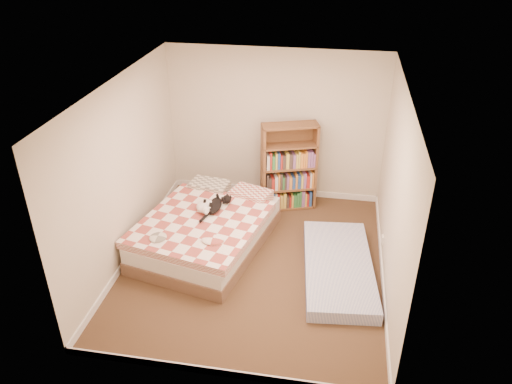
% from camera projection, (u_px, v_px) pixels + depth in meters
% --- Properties ---
extents(room, '(3.51, 4.01, 2.51)m').
position_uv_depth(room, '(254.00, 186.00, 6.37)').
color(room, '#3F2E1B').
rests_on(room, ground).
extents(bed, '(1.93, 2.41, 0.57)m').
position_uv_depth(bed, '(208.00, 229.00, 7.21)').
color(bed, brown).
rests_on(bed, room).
extents(bookshelf, '(0.96, 0.56, 1.45)m').
position_uv_depth(bookshelf, '(289.00, 177.00, 8.02)').
color(bookshelf, brown).
rests_on(bookshelf, room).
extents(floor_mattress, '(1.08, 2.05, 0.18)m').
position_uv_depth(floor_mattress, '(338.00, 267.00, 6.70)').
color(floor_mattress, '#6C78B4').
rests_on(floor_mattress, room).
extents(black_cat, '(0.40, 0.71, 0.16)m').
position_uv_depth(black_cat, '(216.00, 204.00, 7.18)').
color(black_cat, black).
rests_on(black_cat, bed).
extents(white_dog, '(0.39, 0.40, 0.15)m').
position_uv_depth(white_dog, '(206.00, 207.00, 7.11)').
color(white_dog, white).
rests_on(white_dog, bed).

